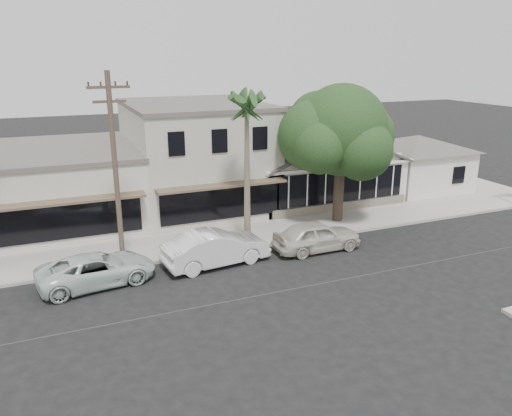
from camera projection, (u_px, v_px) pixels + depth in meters
name	position (u px, v px, depth m)	size (l,w,h in m)	color
ground	(346.00, 279.00, 22.35)	(140.00, 140.00, 0.00)	black
sidewalk_north	(139.00, 251.00, 25.36)	(90.00, 3.50, 0.15)	#9E9991
corner_shop	(312.00, 160.00, 34.40)	(10.40, 8.60, 5.10)	silver
side_cottage	(416.00, 169.00, 36.87)	(6.00, 6.00, 3.00)	silver
row_building_near	(195.00, 157.00, 32.20)	(8.00, 10.00, 6.50)	#BAB7A8
row_building_midnear	(48.00, 188.00, 29.25)	(10.00, 10.00, 4.20)	beige
utility_pole	(115.00, 168.00, 22.23)	(1.80, 0.24, 9.00)	brown
car_0	(317.00, 236.00, 25.40)	(1.83, 4.54, 1.55)	beige
car_1	(216.00, 248.00, 23.66)	(1.78, 5.10, 1.68)	silver
car_2	(97.00, 269.00, 21.66)	(2.31, 5.01, 1.39)	silver
shade_tree	(338.00, 132.00, 28.46)	(7.33, 6.63, 8.13)	#413427
palm_east	(247.00, 107.00, 24.25)	(2.63, 2.63, 8.38)	#726651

